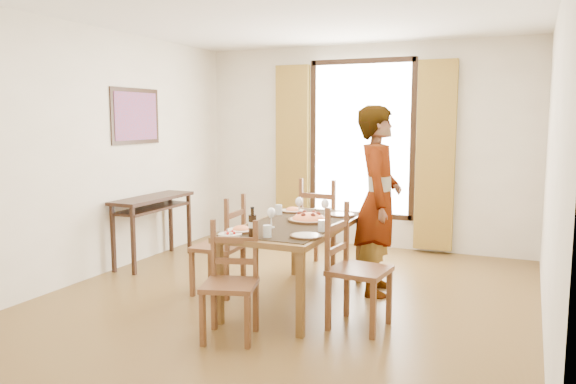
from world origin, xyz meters
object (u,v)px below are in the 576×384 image
at_px(console_table, 153,206).
at_px(man, 378,200).
at_px(pasta_platter, 309,216).
at_px(dining_table, 297,230).

bearing_deg(console_table, man, -1.65).
xyz_separation_m(console_table, pasta_platter, (2.22, -0.55, 0.12)).
relative_size(dining_table, pasta_platter, 4.41).
distance_m(dining_table, pasta_platter, 0.17).
relative_size(man, pasta_platter, 4.63).
bearing_deg(pasta_platter, dining_table, -127.54).
bearing_deg(dining_table, pasta_platter, 52.46).
bearing_deg(man, pasta_platter, 121.14).
xyz_separation_m(dining_table, man, (0.63, 0.57, 0.24)).
xyz_separation_m(console_table, man, (2.77, -0.08, 0.24)).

